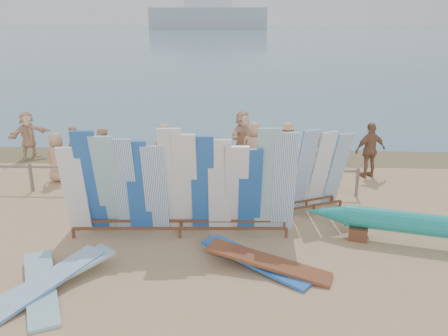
{
  "coord_description": "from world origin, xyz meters",
  "views": [
    {
      "loc": [
        2.6,
        -10.58,
        5.24
      ],
      "look_at": [
        2.02,
        2.18,
        1.11
      ],
      "focal_mm": 38.0,
      "sensor_mm": 36.0,
      "label": 1
    }
  ],
  "objects_px": {
    "flat_board_c": "(268,271)",
    "beachgoer_3": "(165,145)",
    "flat_board_a": "(42,291)",
    "beachgoer_5": "(243,136)",
    "beachgoer_9": "(287,144)",
    "vendor_table": "(240,208)",
    "side_surfboard_rack": "(313,173)",
    "flat_board_d": "(256,267)",
    "beachgoer_10": "(370,150)",
    "beachgoer_8": "(319,157)",
    "beach_chair_left": "(157,178)",
    "beachgoer_1": "(74,149)",
    "beachgoer_4": "(179,160)",
    "main_surfboard_rack": "(180,187)",
    "beachgoer_2": "(103,155)",
    "outrigger_canoe": "(430,227)",
    "stroller": "(226,176)",
    "beachgoer_0": "(57,157)",
    "flat_board_b": "(53,286)",
    "flat_board_e": "(46,291)",
    "beachgoer_11": "(28,135)",
    "beachgoer_6": "(254,148)",
    "beach_chair_right": "(181,174)"
  },
  "relations": [
    {
      "from": "flat_board_d",
      "to": "beachgoer_0",
      "type": "bearing_deg",
      "value": 86.32
    },
    {
      "from": "side_surfboard_rack",
      "to": "stroller",
      "type": "bearing_deg",
      "value": 120.71
    },
    {
      "from": "beach_chair_left",
      "to": "beachgoer_1",
      "type": "distance_m",
      "value": 3.38
    },
    {
      "from": "beachgoer_11",
      "to": "beachgoer_2",
      "type": "xyz_separation_m",
      "value": [
        3.58,
        -2.46,
        -0.01
      ]
    },
    {
      "from": "vendor_table",
      "to": "beachgoer_5",
      "type": "xyz_separation_m",
      "value": [
        0.04,
        5.63,
        0.58
      ]
    },
    {
      "from": "beach_chair_left",
      "to": "beachgoer_1",
      "type": "bearing_deg",
      "value": 166.86
    },
    {
      "from": "main_surfboard_rack",
      "to": "flat_board_d",
      "type": "height_order",
      "value": "main_surfboard_rack"
    },
    {
      "from": "stroller",
      "to": "beachgoer_8",
      "type": "bearing_deg",
      "value": 14.93
    },
    {
      "from": "flat_board_e",
      "to": "outrigger_canoe",
      "type": "bearing_deg",
      "value": 46.64
    },
    {
      "from": "main_surfboard_rack",
      "to": "beachgoer_10",
      "type": "xyz_separation_m",
      "value": [
        5.78,
        4.7,
        -0.32
      ]
    },
    {
      "from": "vendor_table",
      "to": "beach_chair_right",
      "type": "bearing_deg",
      "value": 125.93
    },
    {
      "from": "beachgoer_6",
      "to": "beachgoer_10",
      "type": "bearing_deg",
      "value": -174.52
    },
    {
      "from": "beach_chair_left",
      "to": "flat_board_a",
      "type": "bearing_deg",
      "value": -92.39
    },
    {
      "from": "side_surfboard_rack",
      "to": "flat_board_d",
      "type": "height_order",
      "value": "side_surfboard_rack"
    },
    {
      "from": "beachgoer_2",
      "to": "flat_board_d",
      "type": "bearing_deg",
      "value": 122.79
    },
    {
      "from": "flat_board_c",
      "to": "beachgoer_1",
      "type": "xyz_separation_m",
      "value": [
        -6.48,
        6.56,
        0.8
      ]
    },
    {
      "from": "beachgoer_2",
      "to": "beachgoer_11",
      "type": "bearing_deg",
      "value": -43.73
    },
    {
      "from": "beachgoer_5",
      "to": "beachgoer_9",
      "type": "relative_size",
      "value": 1.18
    },
    {
      "from": "flat_board_b",
      "to": "flat_board_a",
      "type": "relative_size",
      "value": 1.0
    },
    {
      "from": "flat_board_e",
      "to": "beachgoer_6",
      "type": "xyz_separation_m",
      "value": [
        4.23,
        7.63,
        0.91
      ]
    },
    {
      "from": "beachgoer_0",
      "to": "beachgoer_10",
      "type": "bearing_deg",
      "value": -160.53
    },
    {
      "from": "beachgoer_9",
      "to": "outrigger_canoe",
      "type": "bearing_deg",
      "value": 136.96
    },
    {
      "from": "flat_board_e",
      "to": "beachgoer_11",
      "type": "relative_size",
      "value": 1.49
    },
    {
      "from": "beachgoer_0",
      "to": "beachgoer_1",
      "type": "relative_size",
      "value": 1.02
    },
    {
      "from": "flat_board_b",
      "to": "beach_chair_left",
      "type": "bearing_deg",
      "value": 121.35
    },
    {
      "from": "vendor_table",
      "to": "beachgoer_1",
      "type": "xyz_separation_m",
      "value": [
        -5.83,
        4.0,
        0.44
      ]
    },
    {
      "from": "flat_board_a",
      "to": "beachgoer_3",
      "type": "xyz_separation_m",
      "value": [
        1.13,
        8.28,
        0.79
      ]
    },
    {
      "from": "beachgoer_10",
      "to": "beachgoer_8",
      "type": "bearing_deg",
      "value": -6.07
    },
    {
      "from": "flat_board_a",
      "to": "beachgoer_9",
      "type": "distance_m",
      "value": 10.23
    },
    {
      "from": "beach_chair_right",
      "to": "beachgoer_4",
      "type": "relative_size",
      "value": 0.51
    },
    {
      "from": "flat_board_d",
      "to": "flat_board_c",
      "type": "xyz_separation_m",
      "value": [
        0.27,
        -0.18,
        0.0
      ]
    },
    {
      "from": "flat_board_e",
      "to": "beachgoer_8",
      "type": "xyz_separation_m",
      "value": [
        6.37,
        7.01,
        0.8
      ]
    },
    {
      "from": "beachgoer_3",
      "to": "flat_board_e",
      "type": "bearing_deg",
      "value": 90.28
    },
    {
      "from": "beachgoer_10",
      "to": "main_surfboard_rack",
      "type": "bearing_deg",
      "value": 19.9
    },
    {
      "from": "beachgoer_3",
      "to": "beachgoer_9",
      "type": "bearing_deg",
      "value": -168.91
    },
    {
      "from": "side_surfboard_rack",
      "to": "flat_board_b",
      "type": "bearing_deg",
      "value": -169.25
    },
    {
      "from": "beachgoer_0",
      "to": "beachgoer_8",
      "type": "distance_m",
      "value": 8.59
    },
    {
      "from": "flat_board_c",
      "to": "beachgoer_3",
      "type": "relative_size",
      "value": 1.71
    },
    {
      "from": "beachgoer_8",
      "to": "beachgoer_9",
      "type": "distance_m",
      "value": 1.8
    },
    {
      "from": "beachgoer_2",
      "to": "beach_chair_left",
      "type": "bearing_deg",
      "value": 161.96
    },
    {
      "from": "stroller",
      "to": "beachgoer_0",
      "type": "bearing_deg",
      "value": 172.53
    },
    {
      "from": "main_surfboard_rack",
      "to": "beachgoer_9",
      "type": "bearing_deg",
      "value": 59.37
    },
    {
      "from": "flat_board_d",
      "to": "beachgoer_4",
      "type": "bearing_deg",
      "value": 60.51
    },
    {
      "from": "flat_board_e",
      "to": "beachgoer_4",
      "type": "relative_size",
      "value": 1.65
    },
    {
      "from": "flat_board_a",
      "to": "beachgoer_5",
      "type": "height_order",
      "value": "beachgoer_5"
    },
    {
      "from": "beachgoer_2",
      "to": "vendor_table",
      "type": "bearing_deg",
      "value": 136.64
    },
    {
      "from": "vendor_table",
      "to": "side_surfboard_rack",
      "type": "bearing_deg",
      "value": 26.9
    },
    {
      "from": "beach_chair_right",
      "to": "beachgoer_5",
      "type": "bearing_deg",
      "value": 57.67
    },
    {
      "from": "main_surfboard_rack",
      "to": "side_surfboard_rack",
      "type": "distance_m",
      "value": 3.84
    },
    {
      "from": "beachgoer_2",
      "to": "beachgoer_9",
      "type": "height_order",
      "value": "beachgoer_2"
    }
  ]
}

